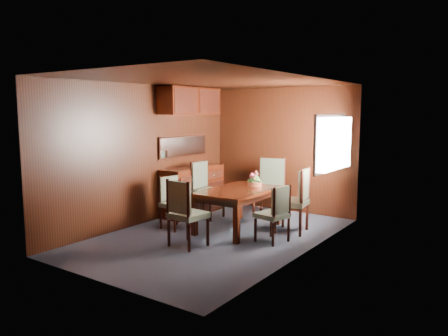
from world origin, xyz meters
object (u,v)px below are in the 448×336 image
Objects in this scene: flower_centerpiece at (255,179)px; chair_head at (184,210)px; sideboard at (193,190)px; dining_table at (238,195)px; chair_right_near at (276,211)px; chair_left_near at (173,199)px.

chair_head is at bearing -95.99° from flower_centerpiece.
chair_head is (1.22, -1.70, 0.10)m from sideboard.
sideboard is 2.10m from chair_head.
dining_table is 0.89m from chair_right_near.
dining_table is 1.10m from chair_left_near.
flower_centerpiece is (1.40, -0.04, 0.35)m from sideboard.
chair_left_near is 1.10m from chair_head.
chair_left_near reaches higher than chair_right_near.
sideboard is 1.60× the size of chair_right_near.
sideboard is 1.07m from chair_left_near.
chair_right_near is (2.18, -0.76, 0.03)m from sideboard.
sideboard is 0.97× the size of dining_table.
dining_table is at bearing -19.86° from sideboard.
chair_head is (-0.12, -1.22, -0.03)m from dining_table.
chair_right_near is 1.11m from flower_centerpiece.
sideboard is 1.44m from dining_table.
dining_table is 1.66× the size of chair_right_near.
chair_left_near is at bearing -69.23° from sideboard.
sideboard reaches higher than chair_left_near.
dining_table is at bearing 89.29° from chair_head.
flower_centerpiece is at bearing 89.14° from chair_head.
chair_left_near is (-0.97, -0.51, -0.09)m from dining_table.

